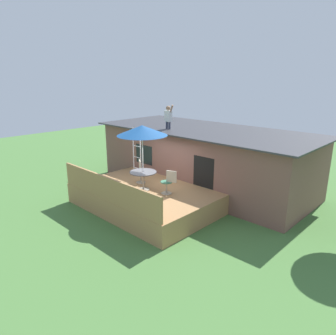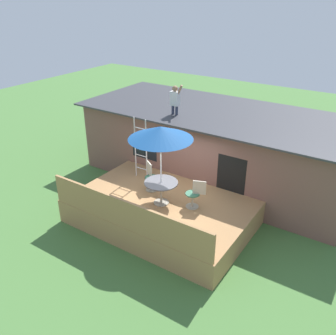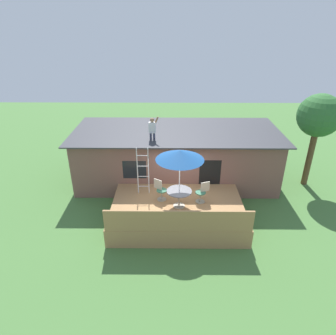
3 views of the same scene
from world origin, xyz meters
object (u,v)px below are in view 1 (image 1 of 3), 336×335
at_px(patio_umbrella, 142,130).
at_px(step_ladder, 137,152).
at_px(person_figure, 168,116).
at_px(patio_chair_right, 168,182).
at_px(patio_chair_left, 140,172).
at_px(patio_table, 143,176).

distance_m(patio_umbrella, step_ladder, 2.25).
bearing_deg(person_figure, patio_umbrella, -65.65).
bearing_deg(patio_umbrella, person_figure, 114.35).
bearing_deg(patio_chair_right, patio_chair_left, -26.22).
bearing_deg(patio_umbrella, patio_table, 0.00).
bearing_deg(step_ladder, patio_umbrella, -33.71).
height_order(step_ladder, person_figure, person_figure).
relative_size(patio_umbrella, patio_chair_left, 2.76).
xyz_separation_m(patio_table, patio_umbrella, (-0.00, 0.00, 1.76)).
relative_size(step_ladder, person_figure, 1.98).
bearing_deg(patio_chair_left, patio_chair_right, 28.98).
relative_size(person_figure, patio_chair_left, 1.21).
bearing_deg(patio_chair_left, step_ladder, -178.27).
relative_size(person_figure, patio_chair_right, 1.21).
height_order(person_figure, patio_chair_left, person_figure).
relative_size(step_ladder, patio_chair_right, 2.39).
xyz_separation_m(patio_umbrella, patio_chair_right, (0.99, 0.37, -1.89)).
bearing_deg(person_figure, patio_chair_left, -79.01).
bearing_deg(person_figure, step_ladder, -102.39).
distance_m(patio_table, patio_chair_right, 1.06).
bearing_deg(patio_chair_left, patio_umbrella, -0.00).
relative_size(patio_table, person_figure, 0.94).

